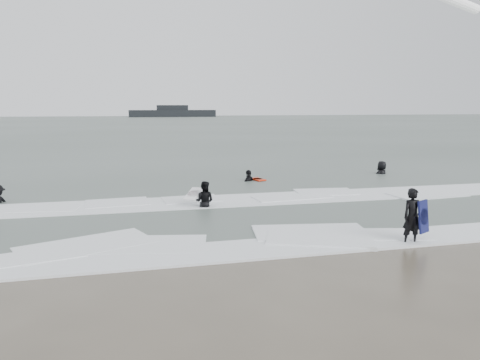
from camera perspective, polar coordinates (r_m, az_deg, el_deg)
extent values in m
plane|color=brown|center=(14.17, 4.63, -7.55)|extent=(320.00, 320.00, 0.00)
plane|color=#47544C|center=(93.09, -10.59, 6.54)|extent=(320.00, 320.00, 0.00)
imported|color=black|center=(14.79, 20.12, -7.37)|extent=(0.62, 0.41, 1.69)
imported|color=black|center=(18.68, -4.36, -3.44)|extent=(0.99, 0.90, 1.64)
imported|color=black|center=(24.98, 1.09, -0.21)|extent=(1.08, 1.01, 1.79)
imported|color=black|center=(28.77, 16.87, 0.64)|extent=(1.13, 1.08, 1.95)
cube|color=white|center=(13.61, 5.41, -8.11)|extent=(30.03, 2.32, 0.07)
cube|color=white|center=(19.78, -0.66, -2.57)|extent=(30.00, 2.60, 0.09)
cube|color=black|center=(159.58, -8.24, 8.04)|extent=(28.62, 5.11, 2.25)
cube|color=black|center=(159.56, -8.25, 8.73)|extent=(10.22, 3.07, 1.64)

